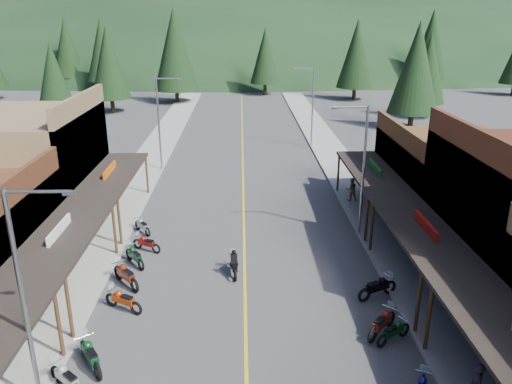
{
  "coord_description": "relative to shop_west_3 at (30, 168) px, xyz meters",
  "views": [
    {
      "loc": [
        -0.09,
        -20.0,
        12.78
      ],
      "look_at": [
        0.73,
        7.61,
        3.0
      ],
      "focal_mm": 35.0,
      "sensor_mm": 36.0,
      "label": 1
    }
  ],
  "objects": [
    {
      "name": "centerline",
      "position": [
        13.78,
        8.7,
        -3.51
      ],
      "size": [
        0.15,
        90.0,
        0.01
      ],
      "primitive_type": "cube",
      "color": "gold",
      "rests_on": "ground"
    },
    {
      "name": "pine_5",
      "position": [
        47.78,
        60.7,
        4.47
      ],
      "size": [
        6.72,
        6.72,
        14.0
      ],
      "color": "black",
      "rests_on": "ground"
    },
    {
      "name": "bike_west_11",
      "position": [
        7.48,
        -2.67,
        -2.99
      ],
      "size": [
        1.62,
        1.85,
        1.06
      ],
      "primitive_type": null,
      "rotation": [
        0.0,
        0.0,
        0.65
      ],
      "color": "gray",
      "rests_on": "ground"
    },
    {
      "name": "bike_west_5",
      "position": [
        7.36,
        -16.56,
        -2.92
      ],
      "size": [
        2.03,
        1.9,
        1.19
      ],
      "primitive_type": null,
      "rotation": [
        0.0,
        0.0,
        0.85
      ],
      "color": "#A7A8AD",
      "rests_on": "ground"
    },
    {
      "name": "pedestrian_east_b",
      "position": [
        21.56,
        2.35,
        -2.52
      ],
      "size": [
        0.88,
        0.57,
        1.71
      ],
      "primitive_type": "imported",
      "rotation": [
        0.0,
        0.0,
        3.26
      ],
      "color": "brown",
      "rests_on": "sidewalk_east"
    },
    {
      "name": "pine_10",
      "position": [
        -4.22,
        38.7,
        3.27
      ],
      "size": [
        5.38,
        5.38,
        11.6
      ],
      "color": "black",
      "rests_on": "ground"
    },
    {
      "name": "streetlight_0",
      "position": [
        6.83,
        -17.3,
        0.94
      ],
      "size": [
        2.16,
        0.18,
        8.0
      ],
      "color": "gray",
      "rests_on": "ground"
    },
    {
      "name": "pine_3",
      "position": [
        17.78,
        54.7,
        2.96
      ],
      "size": [
        5.04,
        5.04,
        11.0
      ],
      "color": "black",
      "rests_on": "ground"
    },
    {
      "name": "bike_east_7",
      "position": [
        19.55,
        -13.49,
        -2.91
      ],
      "size": [
        1.99,
        2.04,
        1.22
      ],
      "primitive_type": null,
      "rotation": [
        0.0,
        0.0,
        -0.76
      ],
      "color": "maroon",
      "rests_on": "ground"
    },
    {
      "name": "shop_east_3",
      "position": [
        27.54,
        0.0,
        -0.99
      ],
      "size": [
        10.9,
        10.2,
        6.2
      ],
      "color": "#4C2D16",
      "rests_on": "ground"
    },
    {
      "name": "pine_2",
      "position": [
        3.78,
        46.7,
        4.47
      ],
      "size": [
        6.72,
        6.72,
        14.0
      ],
      "color": "black",
      "rests_on": "ground"
    },
    {
      "name": "bike_west_8",
      "position": [
        7.87,
        -9.14,
        -2.85
      ],
      "size": [
        2.1,
        2.3,
        1.34
      ],
      "primitive_type": null,
      "rotation": [
        0.0,
        0.0,
        0.69
      ],
      "color": "maroon",
      "rests_on": "ground"
    },
    {
      "name": "pine_4",
      "position": [
        31.78,
        48.7,
        3.72
      ],
      "size": [
        5.88,
        5.88,
        12.5
      ],
      "color": "black",
      "rests_on": "ground"
    },
    {
      "name": "pine_1",
      "position": [
        -10.22,
        58.7,
        3.72
      ],
      "size": [
        5.88,
        5.88,
        12.5
      ],
      "color": "black",
      "rests_on": "ground"
    },
    {
      "name": "bike_east_6",
      "position": [
        19.89,
        -14.02,
        -2.99
      ],
      "size": [
        1.9,
        1.52,
        1.06
      ],
      "primitive_type": null,
      "rotation": [
        0.0,
        0.0,
        -1.01
      ],
      "color": "#0C3C14",
      "rests_on": "ground"
    },
    {
      "name": "sidewalk_west",
      "position": [
        5.08,
        8.7,
        -3.44
      ],
      "size": [
        3.4,
        94.0,
        0.15
      ],
      "primitive_type": "cube",
      "color": "gray",
      "rests_on": "ground"
    },
    {
      "name": "pine_7",
      "position": [
        -18.22,
        64.7,
        3.72
      ],
      "size": [
        5.88,
        5.88,
        12.5
      ],
      "color": "black",
      "rests_on": "ground"
    },
    {
      "name": "bike_west_7",
      "position": [
        8.22,
        -11.36,
        -2.93
      ],
      "size": [
        2.14,
        1.64,
        1.19
      ],
      "primitive_type": null,
      "rotation": [
        0.0,
        0.0,
        1.04
      ],
      "color": "#AD380C",
      "rests_on": "ground"
    },
    {
      "name": "streetlight_3",
      "position": [
        20.74,
        18.7,
        0.94
      ],
      "size": [
        2.16,
        0.18,
        8.0
      ],
      "color": "gray",
      "rests_on": "ground"
    },
    {
      "name": "streetlight_2",
      "position": [
        20.74,
        -3.3,
        0.94
      ],
      "size": [
        2.16,
        0.18,
        8.0
      ],
      "color": "gray",
      "rests_on": "ground"
    },
    {
      "name": "bike_west_9",
      "position": [
        7.86,
        -6.94,
        -2.92
      ],
      "size": [
        1.79,
        2.1,
        1.19
      ],
      "primitive_type": null,
      "rotation": [
        0.0,
        0.0,
        0.63
      ],
      "color": "#0A361B",
      "rests_on": "ground"
    },
    {
      "name": "ridge_hill",
      "position": [
        13.78,
        123.7,
        -3.52
      ],
      "size": [
        310.0,
        140.0,
        60.0
      ],
      "primitive_type": "ellipsoid",
      "color": "black",
      "rests_on": "ground"
    },
    {
      "name": "rider_on_bike",
      "position": [
        13.24,
        -8.11,
        -2.91
      ],
      "size": [
        0.84,
        2.03,
        1.51
      ],
      "rotation": [
        0.0,
        0.0,
        0.09
      ],
      "color": "black",
      "rests_on": "ground"
    },
    {
      "name": "sidewalk_east",
      "position": [
        22.48,
        8.7,
        -3.44
      ],
      "size": [
        3.4,
        94.0,
        0.15
      ],
      "primitive_type": "cube",
      "color": "gray",
      "rests_on": "ground"
    },
    {
      "name": "pine_11",
      "position": [
        33.78,
        26.7,
        3.67
      ],
      "size": [
        5.82,
        5.82,
        12.4
      ],
      "color": "black",
      "rests_on": "ground"
    },
    {
      "name": "bike_east_8",
      "position": [
        20.1,
        -10.61,
        -2.9
      ],
      "size": [
        2.28,
        1.58,
        1.24
      ],
      "primitive_type": null,
      "rotation": [
        0.0,
        0.0,
        -1.13
      ],
      "color": "black",
      "rests_on": "ground"
    },
    {
      "name": "pine_8",
      "position": [
        -8.22,
        28.7,
        2.46
      ],
      "size": [
        4.48,
        4.48,
        10.0
      ],
      "color": "black",
      "rests_on": "ground"
    },
    {
      "name": "bike_west_6",
      "position": [
        7.85,
        -15.31,
        -2.88
      ],
      "size": [
        1.84,
        2.27,
        1.27
      ],
      "primitive_type": null,
      "rotation": [
        0.0,
        0.0,
        0.58
      ],
      "color": "#0D421B",
      "rests_on": "ground"
    },
    {
      "name": "ground",
      "position": [
        13.78,
        -11.3,
        -3.52
      ],
      "size": [
        220.0,
        220.0,
        0.0
      ],
      "primitive_type": "plane",
      "color": "#38383A",
      "rests_on": "ground"
    },
    {
      "name": "shop_west_3",
      "position": [
        0.0,
        0.0,
        0.0
      ],
      "size": [
        10.9,
        10.2,
        8.2
      ],
      "color": "brown",
      "rests_on": "ground"
    },
    {
      "name": "bike_west_10",
      "position": [
        8.19,
        -5.23,
        -2.98
      ],
      "size": [
        1.95,
        1.47,
        1.08
      ],
      "primitive_type": null,
      "rotation": [
        0.0,
        0.0,
        1.06
      ],
      "color": "maroon",
      "rests_on": "ground"
    },
    {
      "name": "pine_9",
      "position": [
        37.78,
        33.7,
        2.86
      ],
      "size": [
        4.93,
        4.93,
        10.8
      ],
      "color": "black",
      "rests_on": "ground"
    },
    {
      "name": "streetlight_1",
      "position": [
        6.83,
        10.7,
        0.94
      ],
      "size": [
        2.16,
        0.18,
        8.0
      ],
      "color": "gray",
      "rests_on": "ground"
    }
  ]
}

